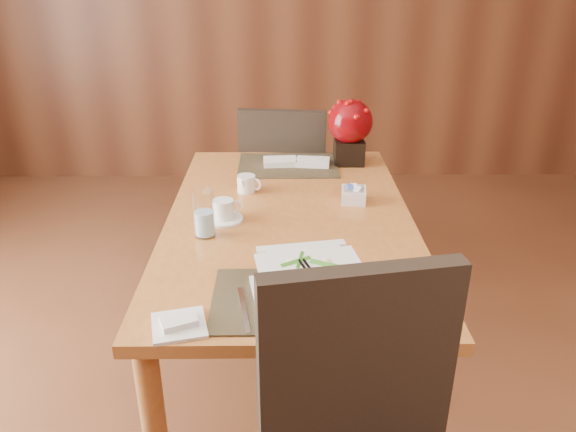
{
  "coord_description": "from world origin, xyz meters",
  "views": [
    {
      "loc": [
        -0.03,
        -1.27,
        1.63
      ],
      "look_at": [
        -0.01,
        0.35,
        0.87
      ],
      "focal_mm": 35.0,
      "sensor_mm": 36.0,
      "label": 1
    }
  ],
  "objects_px": {
    "creamer_jug": "(246,184)",
    "water_glass": "(204,213)",
    "coffee_cup": "(223,212)",
    "sugar_caddy": "(353,195)",
    "berry_decor": "(350,128)",
    "dining_table": "(290,240)",
    "far_chair": "(285,183)",
    "bread_plate": "(179,325)",
    "soup_setting": "(310,286)"
  },
  "relations": [
    {
      "from": "creamer_jug",
      "to": "water_glass",
      "type": "bearing_deg",
      "value": -85.34
    },
    {
      "from": "water_glass",
      "to": "creamer_jug",
      "type": "xyz_separation_m",
      "value": [
        0.12,
        0.4,
        -0.05
      ]
    },
    {
      "from": "coffee_cup",
      "to": "sugar_caddy",
      "type": "bearing_deg",
      "value": 18.11
    },
    {
      "from": "water_glass",
      "to": "berry_decor",
      "type": "xyz_separation_m",
      "value": [
        0.57,
        0.74,
        0.08
      ]
    },
    {
      "from": "dining_table",
      "to": "coffee_cup",
      "type": "height_order",
      "value": "coffee_cup"
    },
    {
      "from": "far_chair",
      "to": "berry_decor",
      "type": "bearing_deg",
      "value": 142.27
    },
    {
      "from": "creamer_jug",
      "to": "bread_plate",
      "type": "xyz_separation_m",
      "value": [
        -0.12,
        -0.92,
        -0.03
      ]
    },
    {
      "from": "soup_setting",
      "to": "dining_table",
      "type": "bearing_deg",
      "value": 85.05
    },
    {
      "from": "dining_table",
      "to": "sugar_caddy",
      "type": "height_order",
      "value": "sugar_caddy"
    },
    {
      "from": "soup_setting",
      "to": "bread_plate",
      "type": "relative_size",
      "value": 2.54
    },
    {
      "from": "dining_table",
      "to": "water_glass",
      "type": "height_order",
      "value": "water_glass"
    },
    {
      "from": "soup_setting",
      "to": "coffee_cup",
      "type": "distance_m",
      "value": 0.62
    },
    {
      "from": "water_glass",
      "to": "creamer_jug",
      "type": "bearing_deg",
      "value": 73.2
    },
    {
      "from": "water_glass",
      "to": "sugar_caddy",
      "type": "height_order",
      "value": "water_glass"
    },
    {
      "from": "coffee_cup",
      "to": "soup_setting",
      "type": "bearing_deg",
      "value": -62.32
    },
    {
      "from": "creamer_jug",
      "to": "berry_decor",
      "type": "height_order",
      "value": "berry_decor"
    },
    {
      "from": "soup_setting",
      "to": "sugar_caddy",
      "type": "height_order",
      "value": "soup_setting"
    },
    {
      "from": "berry_decor",
      "to": "far_chair",
      "type": "xyz_separation_m",
      "value": [
        -0.29,
        0.29,
        -0.38
      ]
    },
    {
      "from": "creamer_jug",
      "to": "berry_decor",
      "type": "distance_m",
      "value": 0.58
    },
    {
      "from": "berry_decor",
      "to": "bread_plate",
      "type": "height_order",
      "value": "berry_decor"
    },
    {
      "from": "sugar_caddy",
      "to": "bread_plate",
      "type": "height_order",
      "value": "sugar_caddy"
    },
    {
      "from": "dining_table",
      "to": "berry_decor",
      "type": "bearing_deg",
      "value": 64.52
    },
    {
      "from": "bread_plate",
      "to": "far_chair",
      "type": "relative_size",
      "value": 0.14
    },
    {
      "from": "sugar_caddy",
      "to": "berry_decor",
      "type": "xyz_separation_m",
      "value": [
        0.03,
        0.46,
        0.14
      ]
    },
    {
      "from": "soup_setting",
      "to": "far_chair",
      "type": "height_order",
      "value": "far_chair"
    },
    {
      "from": "berry_decor",
      "to": "bread_plate",
      "type": "distance_m",
      "value": 1.4
    },
    {
      "from": "soup_setting",
      "to": "coffee_cup",
      "type": "height_order",
      "value": "soup_setting"
    },
    {
      "from": "berry_decor",
      "to": "bread_plate",
      "type": "xyz_separation_m",
      "value": [
        -0.58,
        -1.26,
        -0.16
      ]
    },
    {
      "from": "water_glass",
      "to": "berry_decor",
      "type": "distance_m",
      "value": 0.94
    },
    {
      "from": "bread_plate",
      "to": "berry_decor",
      "type": "bearing_deg",
      "value": 65.35
    },
    {
      "from": "coffee_cup",
      "to": "sugar_caddy",
      "type": "relative_size",
      "value": 1.5
    },
    {
      "from": "coffee_cup",
      "to": "dining_table",
      "type": "bearing_deg",
      "value": 6.06
    },
    {
      "from": "creamer_jug",
      "to": "far_chair",
      "type": "relative_size",
      "value": 0.1
    },
    {
      "from": "dining_table",
      "to": "water_glass",
      "type": "distance_m",
      "value": 0.37
    },
    {
      "from": "dining_table",
      "to": "far_chair",
      "type": "relative_size",
      "value": 1.57
    },
    {
      "from": "creamer_jug",
      "to": "far_chair",
      "type": "xyz_separation_m",
      "value": [
        0.16,
        0.63,
        -0.25
      ]
    },
    {
      "from": "bread_plate",
      "to": "far_chair",
      "type": "xyz_separation_m",
      "value": [
        0.28,
        1.55,
        -0.22
      ]
    },
    {
      "from": "soup_setting",
      "to": "creamer_jug",
      "type": "height_order",
      "value": "soup_setting"
    },
    {
      "from": "water_glass",
      "to": "creamer_jug",
      "type": "height_order",
      "value": "water_glass"
    },
    {
      "from": "creamer_jug",
      "to": "sugar_caddy",
      "type": "relative_size",
      "value": 1.02
    },
    {
      "from": "water_glass",
      "to": "sugar_caddy",
      "type": "bearing_deg",
      "value": 27.63
    },
    {
      "from": "dining_table",
      "to": "sugar_caddy",
      "type": "relative_size",
      "value": 16.05
    },
    {
      "from": "berry_decor",
      "to": "sugar_caddy",
      "type": "bearing_deg",
      "value": -93.91
    },
    {
      "from": "coffee_cup",
      "to": "sugar_caddy",
      "type": "xyz_separation_m",
      "value": [
        0.49,
        0.16,
        -0.01
      ]
    },
    {
      "from": "coffee_cup",
      "to": "bread_plate",
      "type": "bearing_deg",
      "value": -95.05
    },
    {
      "from": "creamer_jug",
      "to": "bread_plate",
      "type": "distance_m",
      "value": 0.93
    },
    {
      "from": "coffee_cup",
      "to": "bread_plate",
      "type": "relative_size",
      "value": 1.02
    },
    {
      "from": "soup_setting",
      "to": "berry_decor",
      "type": "xyz_separation_m",
      "value": [
        0.23,
        1.16,
        0.11
      ]
    },
    {
      "from": "dining_table",
      "to": "coffee_cup",
      "type": "relative_size",
      "value": 10.68
    },
    {
      "from": "soup_setting",
      "to": "sugar_caddy",
      "type": "bearing_deg",
      "value": 64.38
    }
  ]
}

